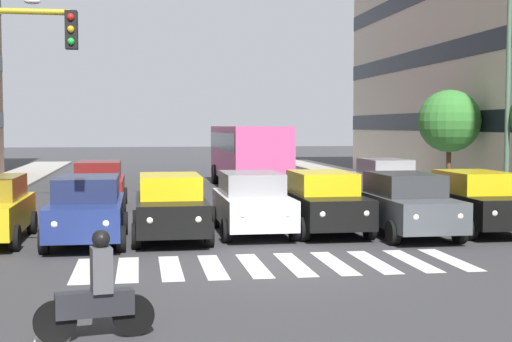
% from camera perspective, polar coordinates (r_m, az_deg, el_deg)
% --- Properties ---
extents(ground_plane, '(180.00, 180.00, 0.00)m').
position_cam_1_polar(ground_plane, '(16.16, 1.42, -7.30)').
color(ground_plane, '#38383A').
extents(crosswalk_markings, '(8.55, 2.80, 0.01)m').
position_cam_1_polar(crosswalk_markings, '(16.16, 1.42, -7.28)').
color(crosswalk_markings, silver).
rests_on(crosswalk_markings, ground_plane).
extents(car_0, '(2.02, 4.44, 1.72)m').
position_cam_1_polar(car_0, '(21.97, 16.72, -2.23)').
color(car_0, black).
rests_on(car_0, ground_plane).
extents(car_1, '(2.02, 4.44, 1.72)m').
position_cam_1_polar(car_1, '(20.65, 11.54, -2.51)').
color(car_1, '#474C51').
rests_on(car_1, ground_plane).
extents(car_2, '(2.02, 4.44, 1.72)m').
position_cam_1_polar(car_2, '(20.94, 5.22, -2.37)').
color(car_2, black).
rests_on(car_2, ground_plane).
extents(car_3, '(2.02, 4.44, 1.72)m').
position_cam_1_polar(car_3, '(20.62, -0.32, -2.45)').
color(car_3, silver).
rests_on(car_3, ground_plane).
extents(car_4, '(2.02, 4.44, 1.72)m').
position_cam_1_polar(car_4, '(19.79, -6.67, -2.72)').
color(car_4, black).
rests_on(car_4, ground_plane).
extents(car_5, '(2.02, 4.44, 1.72)m').
position_cam_1_polar(car_5, '(19.45, -12.98, -2.90)').
color(car_5, navy).
rests_on(car_5, ground_plane).
extents(car_row2_0, '(2.02, 4.44, 1.72)m').
position_cam_1_polar(car_row2_0, '(27.61, -12.12, -1.00)').
color(car_row2_0, maroon).
rests_on(car_row2_0, ground_plane).
extents(car_row2_1, '(2.02, 4.44, 1.72)m').
position_cam_1_polar(car_row2_1, '(29.26, 10.06, -0.73)').
color(car_row2_1, silver).
rests_on(car_row2_1, ground_plane).
extents(bus_behind_traffic, '(2.78, 10.50, 3.00)m').
position_cam_1_polar(bus_behind_traffic, '(35.34, -0.68, 1.64)').
color(bus_behind_traffic, '#DB5193').
rests_on(bus_behind_traffic, ground_plane).
extents(motorcycle_with_rider, '(1.69, 0.44, 1.57)m').
position_cam_1_polar(motorcycle_with_rider, '(10.79, -12.23, -9.35)').
color(motorcycle_with_rider, black).
rests_on(motorcycle_with_rider, ground_plane).
extents(street_lamp_left, '(3.11, 0.28, 7.20)m').
position_cam_1_polar(street_lamp_left, '(24.91, 17.94, 6.90)').
color(street_lamp_left, '#4C6B56').
rests_on(street_lamp_left, sidewalk_left).
extents(street_tree_2, '(2.59, 2.59, 4.37)m').
position_cam_1_polar(street_tree_2, '(31.56, 14.77, 3.76)').
color(street_tree_2, '#513823').
rests_on(street_tree_2, sidewalk_left).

